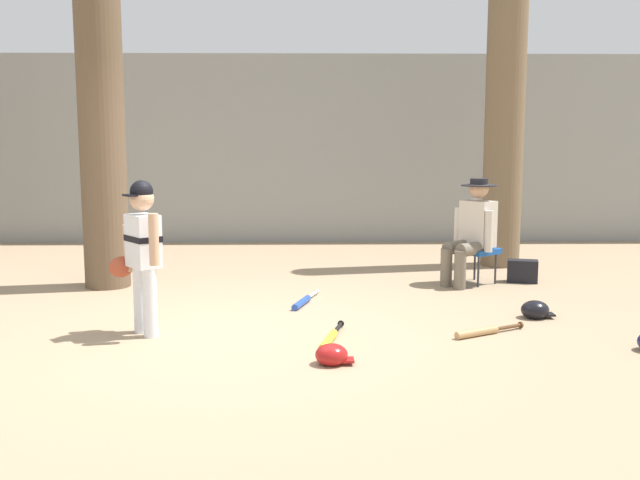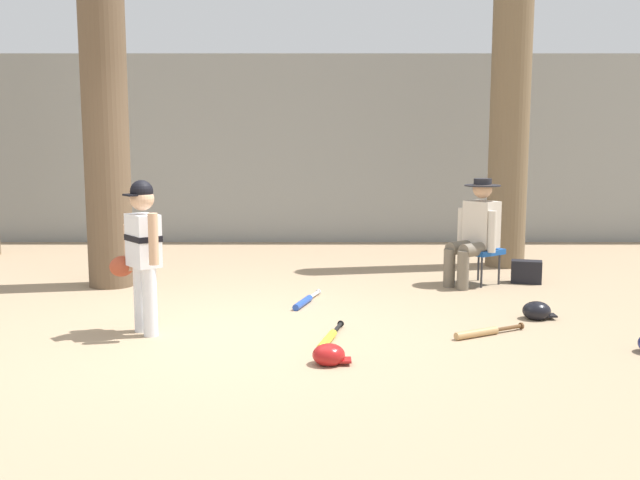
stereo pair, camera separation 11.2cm
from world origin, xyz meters
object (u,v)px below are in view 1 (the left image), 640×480
batting_helmet_red (332,355)px  folding_stool (477,252)px  tree_behind_spectator (505,99)px  bat_yellow_trainer (330,338)px  bat_wood_tan (482,332)px  tree_near_player (100,79)px  seated_spectator (472,229)px  young_ballplayer (142,247)px  batting_helmet_black (535,310)px  handbag_beside_stool (522,271)px  bat_blue_youth (303,301)px

batting_helmet_red → folding_stool: bearing=59.2°
batting_helmet_red → tree_behind_spectator: bearing=60.5°
bat_yellow_trainer → bat_wood_tan: bearing=8.3°
batting_helmet_red → tree_near_player: bearing=130.1°
tree_behind_spectator → bat_yellow_trainer: 4.77m
folding_stool → seated_spectator: (-0.08, -0.06, 0.28)m
tree_near_player → young_ballplayer: bearing=-67.0°
folding_stool → batting_helmet_black: 1.64m
folding_stool → batting_helmet_black: size_ratio=1.84×
seated_spectator → handbag_beside_stool: bearing=10.8°
bat_yellow_trainer → folding_stool: bearing=53.6°
tree_near_player → seated_spectator: (4.09, 0.02, -1.64)m
tree_behind_spectator → bat_blue_youth: size_ratio=6.64×
bat_blue_youth → young_ballplayer: bearing=-141.4°
seated_spectator → batting_helmet_red: size_ratio=4.20×
folding_stool → bat_yellow_trainer: (-1.75, -2.38, -0.33)m
bat_yellow_trainer → batting_helmet_black: 2.07m
bat_yellow_trainer → batting_helmet_red: size_ratio=2.73×
bat_blue_youth → bat_wood_tan: same height
tree_behind_spectator → bat_blue_youth: 4.00m
tree_near_player → young_ballplayer: 2.68m
tree_near_player → bat_wood_tan: bearing=-29.6°
bat_wood_tan → seated_spectator: bearing=79.8°
bat_wood_tan → batting_helmet_black: size_ratio=2.18×
bat_yellow_trainer → batting_helmet_red: bearing=-90.3°
batting_helmet_black → folding_stool: bearing=96.1°
young_ballplayer → folding_stool: bearing=32.4°
bat_wood_tan → bat_yellow_trainer: size_ratio=0.85×
tree_behind_spectator → batting_helmet_black: bearing=-98.5°
seated_spectator → bat_yellow_trainer: bearing=-125.8°
bat_blue_youth → batting_helmet_black: 2.22m
bat_yellow_trainer → tree_behind_spectator: bearing=56.8°
young_ballplayer → seated_spectator: size_ratio=1.09×
folding_stool → bat_blue_youth: bearing=-152.4°
tree_near_player → folding_stool: (4.17, 0.08, -1.92)m
seated_spectator → bat_wood_tan: bearing=-100.2°
seated_spectator → bat_wood_tan: seated_spectator is taller
folding_stool → bat_wood_tan: size_ratio=0.84×
handbag_beside_stool → bat_yellow_trainer: 3.35m
tree_behind_spectator → folding_stool: 2.22m
tree_behind_spectator → seated_spectator: 2.07m
tree_behind_spectator → seated_spectator: bearing=-117.9°
bat_wood_tan → batting_helmet_red: size_ratio=2.33×
young_ballplayer → seated_spectator: 3.83m
batting_helmet_black → bat_blue_youth: bearing=164.9°
tree_near_player → bat_wood_tan: (3.71, -2.11, -2.25)m
handbag_beside_stool → batting_helmet_black: 1.71m
tree_behind_spectator → batting_helmet_red: tree_behind_spectator is taller
bat_yellow_trainer → batting_helmet_red: 0.57m
tree_near_player → batting_helmet_red: size_ratio=18.44×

